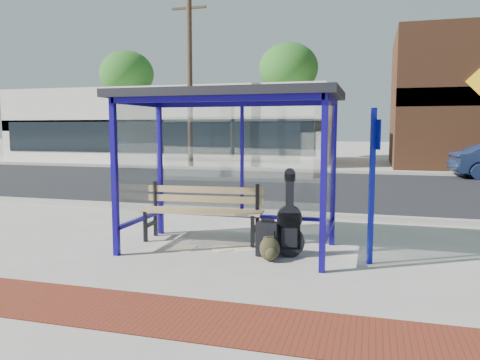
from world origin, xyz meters
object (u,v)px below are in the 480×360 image
(suitcase, at_px, (268,239))
(bench, at_px, (203,208))
(backpack, at_px, (270,250))
(guitar_bag, at_px, (289,227))

(suitcase, bearing_deg, bench, 155.69)
(bench, relative_size, backpack, 5.79)
(guitar_bag, height_order, backpack, guitar_bag)
(guitar_bag, height_order, suitcase, guitar_bag)
(bench, height_order, guitar_bag, guitar_bag)
(bench, xyz_separation_m, backpack, (1.35, -0.91, -0.37))
(backpack, bearing_deg, suitcase, 85.88)
(bench, xyz_separation_m, guitar_bag, (1.56, -0.60, -0.10))
(bench, xyz_separation_m, suitcase, (1.25, -0.66, -0.29))
(bench, bearing_deg, guitar_bag, -24.95)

